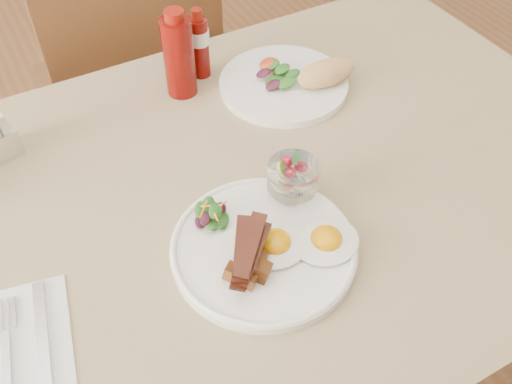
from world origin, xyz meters
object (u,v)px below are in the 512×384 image
object	(u,v)px
main_plate	(264,249)
chair_far	(134,86)
fruit_cup	(293,177)
second_plate	(293,80)
ketchup_bottle	(179,56)
table	(253,219)
hot_sauce_bottle	(199,44)

from	to	relation	value
main_plate	chair_far	bearing A→B (deg)	86.25
main_plate	fruit_cup	world-z (taller)	fruit_cup
main_plate	second_plate	xyz separation A→B (m)	(0.25, 0.33, 0.01)
main_plate	second_plate	world-z (taller)	second_plate
fruit_cup	ketchup_bottle	size ratio (longest dim) A/B	0.46
chair_far	ketchup_bottle	size ratio (longest dim) A/B	5.32
table	main_plate	size ratio (longest dim) A/B	4.75
fruit_cup	ketchup_bottle	xyz separation A→B (m)	(-0.03, 0.36, 0.02)
main_plate	ketchup_bottle	world-z (taller)	ketchup_bottle
table	main_plate	world-z (taller)	main_plate
table	second_plate	bearing A→B (deg)	44.69
table	fruit_cup	world-z (taller)	fruit_cup
main_plate	hot_sauce_bottle	xyz separation A→B (m)	(0.11, 0.46, 0.06)
chair_far	fruit_cup	world-z (taller)	chair_far
ketchup_bottle	hot_sauce_bottle	distance (m)	0.07
main_plate	hot_sauce_bottle	distance (m)	0.47
fruit_cup	main_plate	bearing A→B (deg)	-143.49
main_plate	fruit_cup	bearing A→B (deg)	36.51
table	second_plate	distance (m)	0.30
chair_far	ketchup_bottle	world-z (taller)	chair_far
main_plate	ketchup_bottle	size ratio (longest dim) A/B	1.60
hot_sauce_bottle	main_plate	bearing A→B (deg)	-103.69
second_plate	ketchup_bottle	xyz separation A→B (m)	(-0.20, 0.09, 0.06)
table	ketchup_bottle	distance (m)	0.34
chair_far	fruit_cup	size ratio (longest dim) A/B	11.49
second_plate	hot_sauce_bottle	distance (m)	0.20
table	ketchup_bottle	world-z (taller)	ketchup_bottle
table	main_plate	bearing A→B (deg)	-111.79
table	second_plate	world-z (taller)	second_plate
chair_far	ketchup_bottle	bearing A→B (deg)	-89.70
main_plate	hot_sauce_bottle	world-z (taller)	hot_sauce_bottle
ketchup_bottle	chair_far	bearing A→B (deg)	90.30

